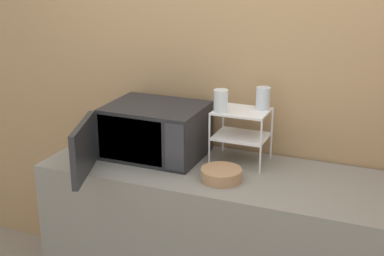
% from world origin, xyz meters
% --- Properties ---
extents(wall_back, '(8.00, 0.06, 2.60)m').
position_xyz_m(wall_back, '(0.00, 0.68, 1.30)').
color(wall_back, tan).
rests_on(wall_back, ground_plane).
extents(counter, '(1.90, 0.64, 0.90)m').
position_xyz_m(counter, '(0.00, 0.32, 0.45)').
color(counter, gray).
rests_on(counter, ground_plane).
extents(microwave, '(0.55, 0.80, 0.29)m').
position_xyz_m(microwave, '(-0.43, 0.37, 1.04)').
color(microwave, '#262628').
rests_on(microwave, counter).
extents(dish_rack, '(0.29, 0.23, 0.29)m').
position_xyz_m(dish_rack, '(0.05, 0.47, 1.11)').
color(dish_rack, white).
rests_on(dish_rack, counter).
extents(glass_front_left, '(0.08, 0.08, 0.12)m').
position_xyz_m(glass_front_left, '(-0.05, 0.41, 1.25)').
color(glass_front_left, silver).
rests_on(glass_front_left, dish_rack).
extents(glass_back_right, '(0.08, 0.08, 0.12)m').
position_xyz_m(glass_back_right, '(0.14, 0.54, 1.25)').
color(glass_back_right, silver).
rests_on(glass_back_right, dish_rack).
extents(bowl, '(0.21, 0.21, 0.06)m').
position_xyz_m(bowl, '(0.03, 0.21, 0.93)').
color(bowl, '#AD7F56').
rests_on(bowl, counter).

